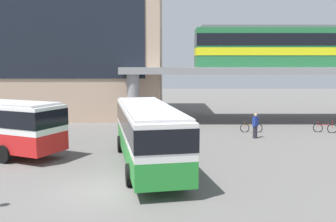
# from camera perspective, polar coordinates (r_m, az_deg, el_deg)

# --- Properties ---
(ground_plane) EXTENTS (120.00, 120.00, 0.00)m
(ground_plane) POSITION_cam_1_polar(r_m,az_deg,el_deg) (25.89, -6.31, -4.78)
(ground_plane) COLOR #605E5B
(station_building) EXTENTS (26.90, 13.52, 15.29)m
(station_building) POSITION_cam_1_polar(r_m,az_deg,el_deg) (42.95, -19.80, 9.78)
(station_building) COLOR tan
(station_building) RESTS_ON ground_plane
(elevated_platform) EXTENTS (33.88, 7.34, 5.15)m
(elevated_platform) POSITION_cam_1_polar(r_m,az_deg,el_deg) (37.31, 19.74, 5.46)
(elevated_platform) COLOR gray
(elevated_platform) RESTS_ON ground_plane
(train) EXTENTS (23.73, 2.96, 3.84)m
(train) POSITION_cam_1_polar(r_m,az_deg,el_deg) (37.99, 22.47, 9.29)
(train) COLOR #26723F
(train) RESTS_ON elevated_platform
(bus_main) EXTENTS (4.59, 11.32, 3.22)m
(bus_main) POSITION_cam_1_polar(r_m,az_deg,el_deg) (19.29, -3.41, -2.81)
(bus_main) COLOR #268C33
(bus_main) RESTS_ON ground_plane
(bicycle_red) EXTENTS (1.70, 0.68, 1.04)m
(bicycle_red) POSITION_cam_1_polar(r_m,az_deg,el_deg) (31.78, 23.05, -2.44)
(bicycle_red) COLOR black
(bicycle_red) RESTS_ON ground_plane
(bicycle_brown) EXTENTS (1.79, 0.08, 1.04)m
(bicycle_brown) POSITION_cam_1_polar(r_m,az_deg,el_deg) (30.05, 12.65, -2.57)
(bicycle_brown) COLOR black
(bicycle_brown) RESTS_ON ground_plane
(bicycle_blue) EXTENTS (1.75, 0.49, 1.04)m
(bicycle_blue) POSITION_cam_1_polar(r_m,az_deg,el_deg) (29.95, 1.82, -2.43)
(bicycle_blue) COLOR black
(bicycle_blue) RESTS_ON ground_plane
(pedestrian_waiting_near_stop) EXTENTS (0.47, 0.46, 1.84)m
(pedestrian_waiting_near_stop) POSITION_cam_1_polar(r_m,az_deg,el_deg) (27.61, 13.23, -2.34)
(pedestrian_waiting_near_stop) COLOR #26262D
(pedestrian_waiting_near_stop) RESTS_ON ground_plane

